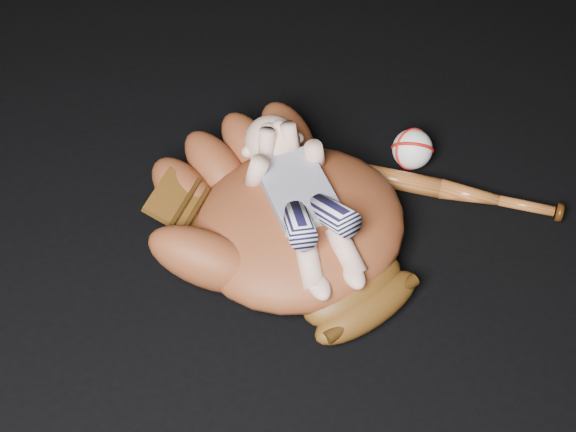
{
  "coord_description": "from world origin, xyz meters",
  "views": [
    {
      "loc": [
        -0.49,
        -0.61,
        1.14
      ],
      "look_at": [
        0.01,
        0.11,
        0.09
      ],
      "focal_mm": 50.0,
      "sensor_mm": 36.0,
      "label": 1
    }
  ],
  "objects": [
    {
      "name": "baseball_glove",
      "position": [
        0.03,
        0.1,
        0.08
      ],
      "size": [
        0.49,
        0.56,
        0.17
      ],
      "primitive_type": null,
      "rotation": [
        0.0,
        0.0,
        0.04
      ],
      "color": "maroon",
      "rests_on": "ground"
    },
    {
      "name": "newborn_baby",
      "position": [
        0.03,
        0.09,
        0.14
      ],
      "size": [
        0.25,
        0.4,
        0.15
      ],
      "primitive_type": null,
      "rotation": [
        0.0,
        0.0,
        -0.24
      ],
      "color": "#DFA88F",
      "rests_on": "baseball_glove"
    },
    {
      "name": "baseball_bat",
      "position": [
        0.33,
        0.03,
        0.02
      ],
      "size": [
        0.29,
        0.34,
        0.04
      ],
      "primitive_type": null,
      "rotation": [
        0.0,
        0.0,
        0.7
      ],
      "color": "#984C1D",
      "rests_on": "ground"
    },
    {
      "name": "baseball",
      "position": [
        0.33,
        0.15,
        0.04
      ],
      "size": [
        0.1,
        0.1,
        0.08
      ],
      "primitive_type": "sphere",
      "rotation": [
        0.0,
        0.0,
        -0.4
      ],
      "color": "white",
      "rests_on": "ground"
    }
  ]
}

